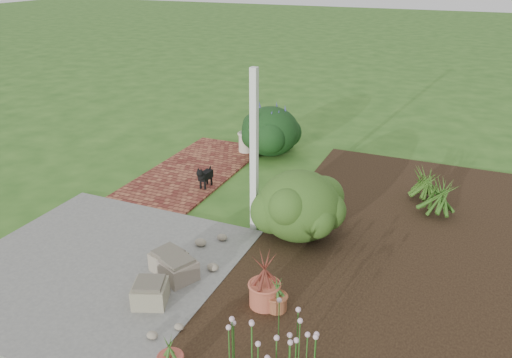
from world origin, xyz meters
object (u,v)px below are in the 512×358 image
at_px(black_dog, 205,175).
at_px(evergreen_shrub, 299,204).
at_px(cream_ceramic_urn, 246,142).
at_px(stone_trough_near, 150,294).

distance_m(black_dog, evergreen_shrub, 2.32).
bearing_deg(cream_ceramic_urn, evergreen_shrub, -53.13).
distance_m(stone_trough_near, cream_ceramic_urn, 5.31).
bearing_deg(cream_ceramic_urn, black_dog, -87.38).
relative_size(stone_trough_near, evergreen_shrub, 0.32).
bearing_deg(evergreen_shrub, black_dog, 156.14).
bearing_deg(black_dog, evergreen_shrub, -20.46).
distance_m(black_dog, cream_ceramic_urn, 2.00).
height_order(stone_trough_near, black_dog, black_dog).
distance_m(stone_trough_near, evergreen_shrub, 2.54).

